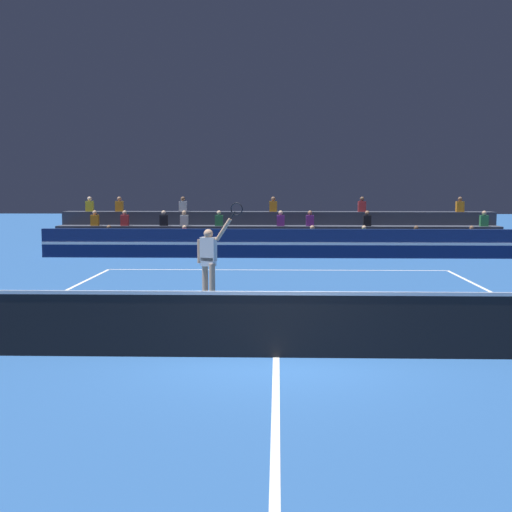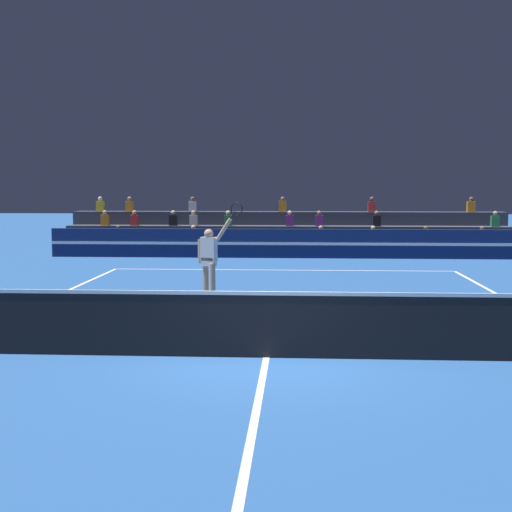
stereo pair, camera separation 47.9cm
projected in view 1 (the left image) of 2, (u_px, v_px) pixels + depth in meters
The scene contains 7 objects.
ground_plane at pixel (276, 358), 11.28m from camera, with size 120.00×120.00×0.00m, color #285699.
court_lines at pixel (276, 357), 11.28m from camera, with size 11.10×23.90×0.01m.
tennis_net at pixel (276, 324), 11.23m from camera, with size 12.00×0.10×1.10m.
sponsor_banner_wall at pixel (277, 243), 27.04m from camera, with size 18.00×0.26×1.10m.
bleacher_stand at pixel (277, 236), 29.56m from camera, with size 18.11×2.85×2.28m.
tennis_player at pixel (209, 260), 16.71m from camera, with size 1.16×0.56×2.40m.
tennis_ball at pixel (78, 316), 14.75m from camera, with size 0.07×0.07×0.07m, color #C6DB33.
Camera 1 is at (0.02, -11.07, 2.70)m, focal length 50.00 mm.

